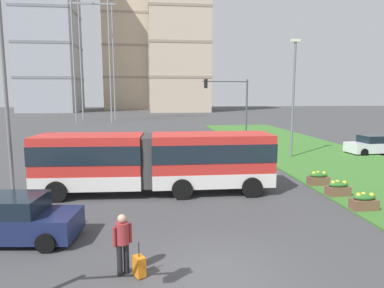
% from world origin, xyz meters
% --- Properties ---
extents(ground_plane, '(260.00, 260.00, 0.00)m').
position_xyz_m(ground_plane, '(0.00, 0.00, 0.00)').
color(ground_plane, '#424244').
extents(grass_median, '(10.00, 70.00, 0.08)m').
position_xyz_m(grass_median, '(11.69, 10.00, 0.04)').
color(grass_median, '#3D752D').
rests_on(grass_median, ground_plane).
extents(articulated_bus, '(11.93, 3.11, 3.00)m').
position_xyz_m(articulated_bus, '(-1.56, 8.40, 1.65)').
color(articulated_bus, red).
rests_on(articulated_bus, ground).
extents(car_white_van, '(4.53, 2.30, 1.58)m').
position_xyz_m(car_white_van, '(16.73, 17.83, 0.75)').
color(car_white_van, silver).
rests_on(car_white_van, ground).
extents(car_navy_sedan, '(4.58, 2.42, 1.58)m').
position_xyz_m(car_navy_sedan, '(-6.54, 3.11, 0.75)').
color(car_navy_sedan, '#19234C').
rests_on(car_navy_sedan, ground).
extents(pedestrian_crossing, '(0.51, 0.36, 1.74)m').
position_xyz_m(pedestrian_crossing, '(-2.56, 0.41, 1.00)').
color(pedestrian_crossing, black).
rests_on(pedestrian_crossing, ground).
extents(rolling_suitcase, '(0.39, 0.43, 0.97)m').
position_xyz_m(rolling_suitcase, '(-2.11, 0.21, 0.31)').
color(rolling_suitcase, orange).
rests_on(rolling_suitcase, ground).
extents(flower_planter_1, '(1.10, 0.56, 0.74)m').
position_xyz_m(flower_planter_1, '(7.29, 4.55, 0.43)').
color(flower_planter_1, brown).
rests_on(flower_planter_1, grass_median).
extents(flower_planter_2, '(1.10, 0.56, 0.74)m').
position_xyz_m(flower_planter_2, '(7.29, 6.65, 0.43)').
color(flower_planter_2, brown).
rests_on(flower_planter_2, grass_median).
extents(flower_planter_3, '(1.10, 0.56, 0.74)m').
position_xyz_m(flower_planter_3, '(7.29, 8.67, 0.43)').
color(flower_planter_3, brown).
rests_on(flower_planter_3, grass_median).
extents(traffic_light_far_right, '(4.16, 0.28, 6.31)m').
position_xyz_m(traffic_light_far_right, '(5.56, 22.00, 4.33)').
color(traffic_light_far_right, '#474C51').
rests_on(traffic_light_far_right, ground).
extents(streetlight_left, '(0.70, 0.28, 9.56)m').
position_xyz_m(streetlight_left, '(-8.50, 8.43, 5.23)').
color(streetlight_left, slate).
rests_on(streetlight_left, ground).
extents(streetlight_median, '(0.70, 0.28, 9.10)m').
position_xyz_m(streetlight_median, '(9.19, 17.03, 5.00)').
color(streetlight_median, slate).
rests_on(streetlight_median, ground).
extents(apartment_tower_west, '(15.01, 16.95, 53.72)m').
position_xyz_m(apartment_tower_west, '(-30.00, 94.23, 26.88)').
color(apartment_tower_west, '#9EA3AD').
rests_on(apartment_tower_west, ground).
extents(apartment_tower_westcentre, '(14.84, 15.89, 49.77)m').
position_xyz_m(apartment_tower_westcentre, '(-9.58, 111.55, 24.90)').
color(apartment_tower_westcentre, '#C6B299').
rests_on(apartment_tower_westcentre, ground).
extents(apartment_tower_centre, '(16.75, 17.94, 45.86)m').
position_xyz_m(apartment_tower_centre, '(6.10, 92.73, 22.95)').
color(apartment_tower_centre, '#C6B299').
rests_on(apartment_tower_centre, ground).
extents(transmission_pylon, '(9.00, 6.24, 31.48)m').
position_xyz_m(transmission_pylon, '(-11.75, 55.71, 17.17)').
color(transmission_pylon, gray).
rests_on(transmission_pylon, ground).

